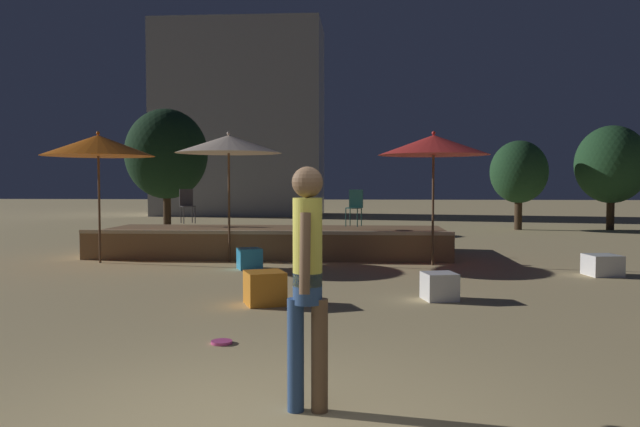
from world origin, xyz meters
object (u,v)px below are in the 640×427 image
(cube_seat_3, at_px, (265,288))
(patio_umbrella_0, at_px, (434,145))
(patio_umbrella_2, at_px, (98,146))
(bistro_chair_1, at_px, (355,204))
(background_tree_0, at_px, (612,165))
(cube_seat_1, at_px, (602,265))
(background_tree_1, at_px, (166,154))
(person_1, at_px, (307,275))
(patio_umbrella_1, at_px, (229,144))
(frisbee_disc, at_px, (222,342))
(cube_seat_2, at_px, (249,259))
(bistro_chair_0, at_px, (187,203))
(background_tree_2, at_px, (519,172))
(cube_seat_0, at_px, (440,286))

(cube_seat_3, bearing_deg, patio_umbrella_0, 56.98)
(patio_umbrella_2, height_order, bistro_chair_1, patio_umbrella_2)
(patio_umbrella_0, distance_m, background_tree_0, 12.96)
(patio_umbrella_0, xyz_separation_m, cube_seat_3, (-2.91, -4.48, -2.32))
(cube_seat_1, height_order, bistro_chair_1, bistro_chair_1)
(background_tree_1, bearing_deg, person_1, -69.23)
(patio_umbrella_1, bearing_deg, frisbee_disc, -78.59)
(patio_umbrella_2, height_order, person_1, patio_umbrella_2)
(background_tree_1, bearing_deg, frisbee_disc, -70.43)
(patio_umbrella_2, height_order, background_tree_1, background_tree_1)
(cube_seat_2, distance_m, background_tree_0, 16.25)
(frisbee_disc, bearing_deg, patio_umbrella_0, 65.58)
(patio_umbrella_0, bearing_deg, bistro_chair_0, 155.01)
(patio_umbrella_1, distance_m, background_tree_2, 13.36)
(patio_umbrella_2, xyz_separation_m, bistro_chair_0, (1.12, 2.95, -1.33))
(patio_umbrella_2, distance_m, background_tree_0, 18.29)
(cube_seat_2, relative_size, background_tree_1, 0.13)
(patio_umbrella_0, relative_size, frisbee_disc, 12.18)
(patio_umbrella_0, bearing_deg, patio_umbrella_1, 176.88)
(patio_umbrella_0, distance_m, frisbee_disc, 7.78)
(patio_umbrella_0, height_order, background_tree_1, background_tree_1)
(cube_seat_1, bearing_deg, background_tree_0, 68.26)
(patio_umbrella_1, relative_size, cube_seat_3, 4.13)
(cube_seat_3, bearing_deg, background_tree_0, 54.50)
(cube_seat_0, relative_size, person_1, 0.30)
(person_1, height_order, frisbee_disc, person_1)
(cube_seat_2, xyz_separation_m, cube_seat_3, (0.88, -3.64, 0.03))
(background_tree_1, bearing_deg, bistro_chair_1, -45.37)
(patio_umbrella_1, distance_m, background_tree_0, 15.86)
(patio_umbrella_1, bearing_deg, bistro_chair_1, 33.12)
(frisbee_disc, bearing_deg, background_tree_1, 109.57)
(cube_seat_0, xyz_separation_m, cube_seat_3, (-2.57, -0.52, 0.03))
(person_1, relative_size, background_tree_2, 0.57)
(bistro_chair_1, bearing_deg, patio_umbrella_1, -127.61)
(cube_seat_0, bearing_deg, background_tree_1, 122.47)
(bistro_chair_0, relative_size, background_tree_0, 0.23)
(cube_seat_3, bearing_deg, cube_seat_2, 103.66)
(patio_umbrella_1, height_order, background_tree_0, background_tree_0)
(patio_umbrella_0, bearing_deg, patio_umbrella_2, -179.32)
(patio_umbrella_2, bearing_deg, bistro_chair_1, 20.93)
(patio_umbrella_1, xyz_separation_m, background_tree_2, (8.77, 10.07, -0.46))
(cube_seat_1, relative_size, bistro_chair_0, 0.73)
(cube_seat_0, bearing_deg, bistro_chair_0, 130.34)
(patio_umbrella_0, height_order, cube_seat_0, patio_umbrella_0)
(cube_seat_0, bearing_deg, cube_seat_2, 137.90)
(background_tree_0, bearing_deg, patio_umbrella_2, -144.95)
(person_1, xyz_separation_m, background_tree_1, (-6.74, 17.77, 1.74))
(person_1, bearing_deg, patio_umbrella_0, -101.94)
(background_tree_2, bearing_deg, background_tree_1, -174.77)
(patio_umbrella_0, xyz_separation_m, cube_seat_0, (-0.34, -3.96, -2.35))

